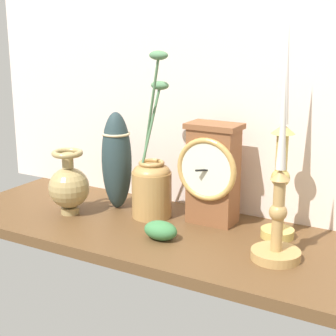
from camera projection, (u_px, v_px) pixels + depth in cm
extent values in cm
cube|color=brown|center=(158.00, 233.00, 117.68)|extent=(100.00, 36.00, 2.40)
cube|color=silver|center=(198.00, 73.00, 124.45)|extent=(120.00, 2.00, 65.00)
cube|color=brown|center=(213.00, 176.00, 118.12)|extent=(10.55, 6.60, 21.54)
cube|color=brown|center=(214.00, 126.00, 115.18)|extent=(11.82, 7.39, 1.20)
torus|color=tan|center=(206.00, 170.00, 114.40)|extent=(14.08, 1.28, 14.08)
cylinder|color=silver|center=(206.00, 170.00, 114.32)|extent=(11.77, 0.40, 11.77)
cube|color=black|center=(205.00, 170.00, 114.07)|extent=(3.73, 3.44, 0.30)
cylinder|color=tan|center=(277.00, 233.00, 111.86)|extent=(7.04, 7.04, 1.80)
cylinder|color=tan|center=(280.00, 183.00, 108.98)|extent=(2.43, 2.43, 20.45)
sphere|color=tan|center=(280.00, 178.00, 108.72)|extent=(3.89, 3.89, 3.89)
cone|color=tan|center=(283.00, 129.00, 106.07)|extent=(4.85, 4.85, 2.00)
cone|color=silver|center=(286.00, 74.00, 103.25)|extent=(1.88, 1.88, 19.78)
cylinder|color=tan|center=(276.00, 255.00, 101.28)|extent=(9.53, 9.53, 1.80)
cylinder|color=tan|center=(278.00, 216.00, 99.23)|extent=(2.15, 2.15, 14.01)
sphere|color=tan|center=(278.00, 212.00, 99.05)|extent=(3.44, 3.44, 3.44)
cone|color=tan|center=(280.00, 175.00, 97.16)|extent=(3.65, 3.65, 2.00)
cone|color=silver|center=(283.00, 121.00, 94.59)|extent=(1.89, 1.89, 17.83)
cylinder|color=tan|center=(70.00, 210.00, 126.06)|extent=(4.33, 4.33, 1.60)
sphere|color=tan|center=(69.00, 188.00, 124.61)|extent=(9.61, 9.61, 9.61)
cylinder|color=tan|center=(68.00, 161.00, 122.90)|extent=(2.69, 2.69, 3.53)
torus|color=tan|center=(67.00, 153.00, 122.45)|extent=(7.26, 7.26, 1.31)
cylinder|color=#AE8249|center=(152.00, 194.00, 123.03)|extent=(9.26, 9.26, 10.69)
ellipsoid|color=#AE8249|center=(152.00, 172.00, 121.65)|extent=(8.79, 8.79, 4.40)
torus|color=#AE8249|center=(151.00, 163.00, 121.08)|extent=(6.01, 6.01, 0.92)
cylinder|color=#4F7C53|center=(151.00, 125.00, 118.81)|extent=(2.57, 4.97, 17.05)
ellipsoid|color=#4F7C53|center=(160.00, 85.00, 117.90)|extent=(4.40, 2.80, 2.00)
cylinder|color=#4F7C53|center=(151.00, 110.00, 117.93)|extent=(6.72, 4.23, 23.48)
ellipsoid|color=#4F7C53|center=(159.00, 55.00, 111.79)|extent=(4.40, 2.80, 2.00)
ellipsoid|color=#27393B|center=(117.00, 161.00, 127.38)|extent=(7.22, 7.22, 23.68)
torus|color=#CCB78C|center=(116.00, 134.00, 125.66)|extent=(6.74, 6.74, 0.60)
ellipsoid|color=#3A7742|center=(161.00, 230.00, 110.42)|extent=(7.38, 5.16, 3.95)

